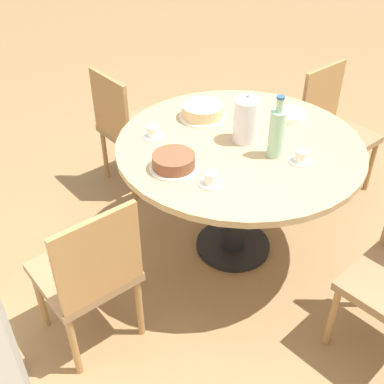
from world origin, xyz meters
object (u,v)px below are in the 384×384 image
cake_second (174,162)px  cup_b (301,157)px  coffee_pot (246,119)px  cup_a (211,180)px  cake_main (202,112)px  chair_a (89,272)px  water_bottle (277,132)px  chair_c (333,128)px  chair_d (129,126)px  cup_c (153,133)px

cake_second → cup_b: cake_second is taller
coffee_pot → cup_b: bearing=-162.4°
cup_b → coffee_pot: bearing=17.6°
cup_a → cake_main: bearing=-30.2°
chair_a → cup_b: chair_a is taller
coffee_pot → cup_a: bearing=121.7°
cup_b → water_bottle: bearing=31.5°
water_bottle → cake_second: bearing=70.6°
chair_c → cake_second: 1.45m
chair_d → cup_c: (-0.67, 0.17, 0.32)m
chair_c → chair_a: bearing=-177.0°
water_bottle → cake_main: water_bottle is taller
water_bottle → cake_second: 0.53m
coffee_pot → cake_main: coffee_pot is taller
cup_a → cup_b: bearing=-99.5°
cake_main → cake_second: 0.55m
chair_a → coffee_pot: size_ratio=3.14×
cup_c → chair_a: bearing=127.7°
coffee_pot → water_bottle: size_ratio=0.84×
chair_a → cup_a: bearing=168.2°
chair_c → cake_main: (0.15, 0.99, 0.33)m
chair_d → cup_c: size_ratio=7.42×
cake_main → cup_a: bearing=149.8°
chair_d → cup_a: size_ratio=7.42×
chair_d → cake_second: 1.07m
cake_second → cup_c: bearing=-10.9°
chair_d → cake_second: (-1.00, 0.23, 0.33)m
chair_a → cake_main: size_ratio=3.20×
cup_a → water_bottle: bearing=-85.2°
cup_c → chair_c: bearing=-94.6°
cup_a → cup_b: size_ratio=1.00×
chair_d → water_bottle: bearing=-175.0°
cake_main → cake_second: bearing=131.7°
coffee_pot → cake_main: size_ratio=1.02×
coffee_pot → cake_second: 0.47m
chair_c → water_bottle: size_ratio=2.62×
coffee_pot → chair_d: bearing=13.7°
water_bottle → chair_a: bearing=88.7°
coffee_pot → cup_a: (-0.24, 0.39, -0.10)m
chair_a → water_bottle: bearing=172.2°
chair_d → cup_b: chair_d is taller
chair_a → water_bottle: 1.13m
cake_main → cake_second: cake_main is taller
cake_main → cup_c: (-0.04, 0.35, -0.01)m
cup_c → cup_b: bearing=-140.7°
chair_d → cake_main: 0.73m
coffee_pot → water_bottle: water_bottle is taller
chair_c → coffee_pot: size_ratio=3.14×
coffee_pot → cake_second: (-0.03, 0.47, -0.09)m
chair_c → cake_second: bearing=-178.9°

